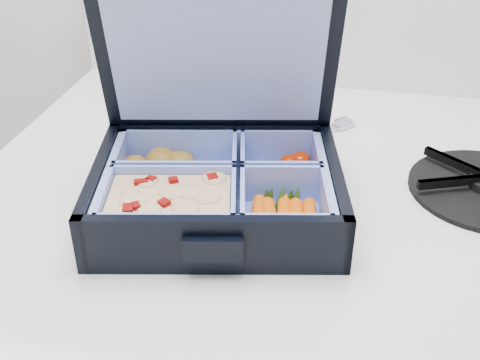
# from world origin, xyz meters

# --- Properties ---
(bento_box) EXTENTS (0.27, 0.23, 0.06)m
(bento_box) POSITION_xyz_m (-0.03, 1.57, 1.03)
(bento_box) COLOR black
(bento_box) RESTS_ON stove
(burner_grate_rear) EXTENTS (0.19, 0.19, 0.02)m
(burner_grate_rear) POSITION_xyz_m (-0.10, 1.76, 1.01)
(burner_grate_rear) COLOR black
(burner_grate_rear) RESTS_ON stove
(fork) EXTENTS (0.13, 0.14, 0.01)m
(fork) POSITION_xyz_m (0.03, 1.73, 1.00)
(fork) COLOR silver
(fork) RESTS_ON stove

